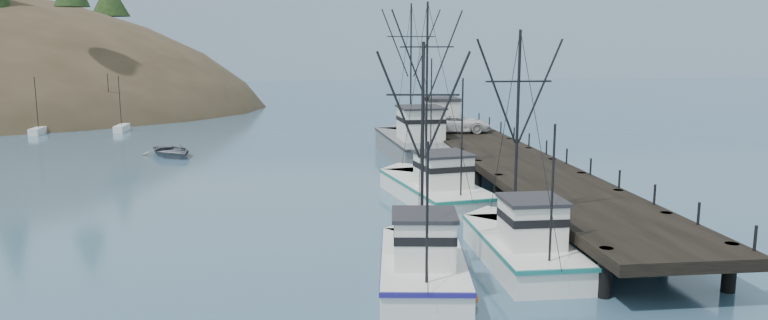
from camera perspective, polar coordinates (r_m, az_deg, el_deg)
ground at (r=30.02m, az=-6.13°, el=-9.45°), size 400.00×400.00×0.00m
pier at (r=47.24m, az=10.88°, el=-0.34°), size 6.00×44.00×2.00m
distant_ridge at (r=198.85m, az=-3.69°, el=6.94°), size 360.00×40.00×26.00m
distant_ridge_far at (r=217.27m, az=-17.28°, el=6.76°), size 180.00×25.00×18.00m
moored_sailboats at (r=89.33m, az=-26.33°, el=2.66°), size 24.39×16.59×6.35m
trawler_near at (r=31.82m, az=11.27°, el=-6.91°), size 3.48×10.46×10.77m
trawler_mid at (r=28.77m, az=3.21°, el=-8.54°), size 4.49×10.24×10.23m
trawler_far at (r=43.35m, az=4.06°, el=-2.27°), size 5.99×12.67×12.69m
work_vessel at (r=59.41m, az=2.55°, el=1.43°), size 5.72×16.31×13.52m
pier_shed at (r=63.93m, az=4.83°, el=3.98°), size 3.00×3.20×2.80m
pickup_truck at (r=60.66m, az=6.02°, el=3.08°), size 6.22×3.39×1.65m
motorboat at (r=62.79m, az=-17.25°, el=0.32°), size 6.37×6.96×1.18m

